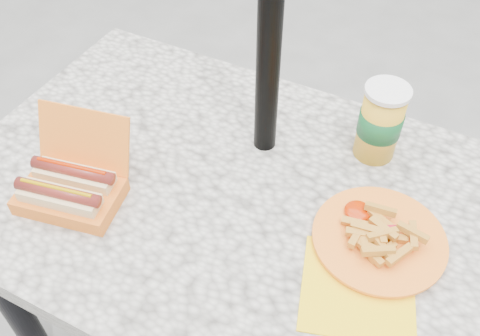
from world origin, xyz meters
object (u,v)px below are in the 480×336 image
at_px(umbrella_pole, 271,6).
at_px(soda_cup, 380,122).
at_px(fries_plate, 377,241).
at_px(hotdog_box, 70,187).

bearing_deg(umbrella_pole, soda_cup, 20.27).
height_order(umbrella_pole, fries_plate, umbrella_pole).
relative_size(hotdog_box, soda_cup, 1.30).
xyz_separation_m(hotdog_box, fries_plate, (0.60, 0.17, -0.02)).
xyz_separation_m(umbrella_pole, fries_plate, (0.31, -0.16, -0.34)).
bearing_deg(soda_cup, umbrella_pole, -159.73).
distance_m(hotdog_box, fries_plate, 0.62).
distance_m(umbrella_pole, hotdog_box, 0.54).
relative_size(hotdog_box, fries_plate, 0.63).
relative_size(umbrella_pole, soda_cup, 12.17).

